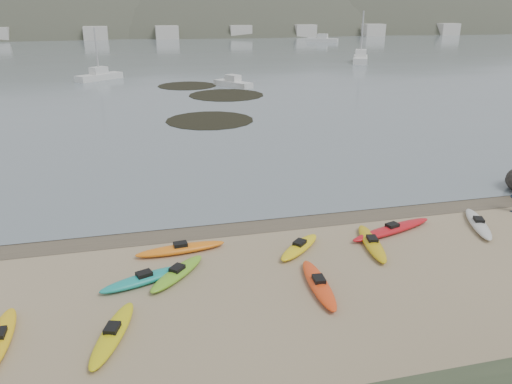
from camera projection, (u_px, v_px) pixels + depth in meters
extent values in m
plane|color=tan|center=(256.00, 221.00, 24.03)|extent=(600.00, 600.00, 0.00)
plane|color=brown|center=(257.00, 224.00, 23.75)|extent=(60.00, 60.00, 0.00)
plane|color=slate|center=(137.00, 24.00, 297.09)|extent=(1200.00, 1200.00, 0.00)
ellipsoid|color=red|center=(392.00, 229.00, 22.73)|extent=(4.69, 2.08, 0.34)
ellipsoid|color=yellow|center=(113.00, 334.00, 15.49)|extent=(1.76, 3.52, 0.34)
ellipsoid|color=#74C026|center=(177.00, 273.00, 19.01)|extent=(2.62, 2.86, 0.34)
ellipsoid|color=yellow|center=(299.00, 247.00, 21.06)|extent=(2.59, 2.51, 0.34)
ellipsoid|color=teal|center=(145.00, 279.00, 18.61)|extent=(3.47, 1.85, 0.34)
ellipsoid|color=silver|center=(478.00, 224.00, 23.33)|extent=(1.98, 3.64, 0.34)
ellipsoid|color=gold|center=(372.00, 243.00, 21.42)|extent=(1.35, 3.73, 0.34)
ellipsoid|color=#FF4716|center=(319.00, 284.00, 18.25)|extent=(0.93, 3.66, 0.34)
ellipsoid|color=orange|center=(181.00, 249.00, 20.91)|extent=(3.84, 1.06, 0.34)
ellipsoid|color=yellow|center=(0.00, 339.00, 15.23)|extent=(0.72, 3.44, 0.34)
cylinder|color=black|center=(210.00, 120.00, 45.10)|extent=(7.94, 7.94, 0.04)
cylinder|color=black|center=(226.00, 95.00, 57.89)|extent=(8.69, 8.69, 0.04)
cylinder|color=black|center=(187.00, 86.00, 64.65)|extent=(7.57, 7.57, 0.04)
cube|color=silver|center=(99.00, 77.00, 69.67)|extent=(6.44, 5.94, 0.96)
cube|color=silver|center=(233.00, 84.00, 63.83)|extent=(4.42, 5.71, 0.80)
cube|color=silver|center=(360.00, 59.00, 91.36)|extent=(5.96, 8.97, 1.23)
cube|color=silver|center=(322.00, 40.00, 143.40)|extent=(8.70, 6.86, 1.23)
ellipsoid|color=#384235|center=(30.00, 81.00, 197.82)|extent=(220.00, 120.00, 80.00)
ellipsoid|color=#384235|center=(230.00, 70.00, 210.09)|extent=(200.00, 110.00, 68.00)
ellipsoid|color=#384235|center=(400.00, 66.00, 238.69)|extent=(230.00, 130.00, 76.00)
cube|color=beige|center=(0.00, 34.00, 145.98)|extent=(7.00, 5.00, 4.00)
cube|color=beige|center=(85.00, 33.00, 151.31)|extent=(7.00, 5.00, 4.00)
cube|color=beige|center=(165.00, 32.00, 156.64)|extent=(7.00, 5.00, 4.00)
cube|color=beige|center=(240.00, 32.00, 161.97)|extent=(7.00, 5.00, 4.00)
cube|color=beige|center=(310.00, 31.00, 167.30)|extent=(7.00, 5.00, 4.00)
cube|color=beige|center=(375.00, 30.00, 172.63)|extent=(7.00, 5.00, 4.00)
cube|color=beige|center=(437.00, 29.00, 177.96)|extent=(7.00, 5.00, 4.00)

